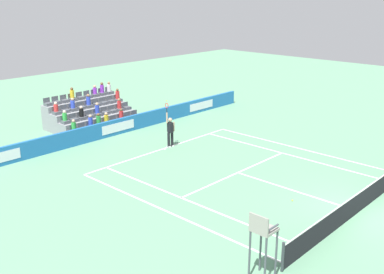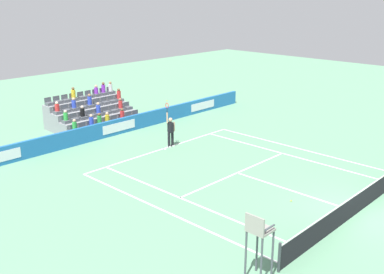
# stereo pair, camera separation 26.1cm
# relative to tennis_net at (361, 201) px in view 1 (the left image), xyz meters

# --- Properties ---
(ground_plane) EXTENTS (80.00, 80.00, 0.00)m
(ground_plane) POSITION_rel_tennis_net_xyz_m (0.00, 0.00, -0.49)
(ground_plane) COLOR #669E77
(line_baseline) EXTENTS (10.97, 0.10, 0.01)m
(line_baseline) POSITION_rel_tennis_net_xyz_m (0.00, -11.89, -0.49)
(line_baseline) COLOR white
(line_baseline) RESTS_ON ground
(line_service) EXTENTS (8.23, 0.10, 0.01)m
(line_service) POSITION_rel_tennis_net_xyz_m (0.00, -6.40, -0.49)
(line_service) COLOR white
(line_service) RESTS_ON ground
(line_centre_service) EXTENTS (0.10, 6.40, 0.01)m
(line_centre_service) POSITION_rel_tennis_net_xyz_m (0.00, -3.20, -0.49)
(line_centre_service) COLOR white
(line_centre_service) RESTS_ON ground
(line_singles_sideline_left) EXTENTS (0.10, 11.89, 0.01)m
(line_singles_sideline_left) POSITION_rel_tennis_net_xyz_m (4.12, -5.95, -0.49)
(line_singles_sideline_left) COLOR white
(line_singles_sideline_left) RESTS_ON ground
(line_singles_sideline_right) EXTENTS (0.10, 11.89, 0.01)m
(line_singles_sideline_right) POSITION_rel_tennis_net_xyz_m (-4.12, -5.95, -0.49)
(line_singles_sideline_right) COLOR white
(line_singles_sideline_right) RESTS_ON ground
(line_doubles_sideline_left) EXTENTS (0.10, 11.89, 0.01)m
(line_doubles_sideline_left) POSITION_rel_tennis_net_xyz_m (5.49, -5.95, -0.49)
(line_doubles_sideline_left) COLOR white
(line_doubles_sideline_left) RESTS_ON ground
(line_doubles_sideline_right) EXTENTS (0.10, 11.89, 0.01)m
(line_doubles_sideline_right) POSITION_rel_tennis_net_xyz_m (-5.49, -5.95, -0.49)
(line_doubles_sideline_right) COLOR white
(line_doubles_sideline_right) RESTS_ON ground
(line_centre_mark) EXTENTS (0.10, 0.20, 0.01)m
(line_centre_mark) POSITION_rel_tennis_net_xyz_m (0.00, -11.79, -0.49)
(line_centre_mark) COLOR white
(line_centre_mark) RESTS_ON ground
(sponsor_barrier) EXTENTS (23.90, 0.22, 1.01)m
(sponsor_barrier) POSITION_rel_tennis_net_xyz_m (-0.00, -16.12, 0.01)
(sponsor_barrier) COLOR #1E66AD
(sponsor_barrier) RESTS_ON ground
(tennis_net) EXTENTS (11.97, 0.10, 1.07)m
(tennis_net) POSITION_rel_tennis_net_xyz_m (0.00, 0.00, 0.00)
(tennis_net) COLOR #33383D
(tennis_net) RESTS_ON ground
(tennis_player) EXTENTS (0.51, 0.39, 2.85)m
(tennis_player) POSITION_rel_tennis_net_xyz_m (-0.55, -11.84, 0.50)
(tennis_player) COLOR black
(tennis_player) RESTS_ON ground
(umpire_chair) EXTENTS (0.70, 0.70, 2.34)m
(umpire_chair) POSITION_rel_tennis_net_xyz_m (6.76, -0.28, 1.03)
(umpire_chair) COLOR #474C54
(umpire_chair) RESTS_ON ground
(stadium_stand) EXTENTS (5.58, 3.80, 2.62)m
(stadium_stand) POSITION_rel_tennis_net_xyz_m (0.00, -19.05, 0.20)
(stadium_stand) COLOR gray
(stadium_stand) RESTS_ON ground
(loose_tennis_ball) EXTENTS (0.07, 0.07, 0.07)m
(loose_tennis_ball) POSITION_rel_tennis_net_xyz_m (1.02, -2.60, -0.46)
(loose_tennis_ball) COLOR #D1E533
(loose_tennis_ball) RESTS_ON ground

